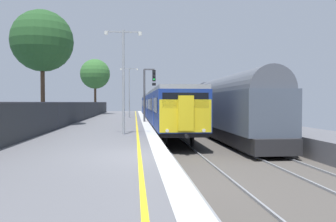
# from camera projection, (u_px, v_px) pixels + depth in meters

# --- Properties ---
(ground) EXTENTS (17.40, 110.00, 1.21)m
(ground) POSITION_uv_depth(u_px,v_px,m) (230.00, 173.00, 11.28)
(ground) COLOR slate
(commuter_train_at_platform) EXTENTS (2.83, 39.89, 3.81)m
(commuter_train_at_platform) POSITION_uv_depth(u_px,v_px,m) (159.00, 106.00, 37.03)
(commuter_train_at_platform) COLOR navy
(commuter_train_at_platform) RESTS_ON ground
(freight_train_adjacent_track) EXTENTS (2.60, 44.49, 4.50)m
(freight_train_adjacent_track) POSITION_uv_depth(u_px,v_px,m) (194.00, 105.00, 37.73)
(freight_train_adjacent_track) COLOR #232326
(freight_train_adjacent_track) RESTS_ON ground
(signal_gantry) EXTENTS (1.10, 0.24, 4.68)m
(signal_gantry) POSITION_uv_depth(u_px,v_px,m) (148.00, 89.00, 30.03)
(signal_gantry) COLOR #47474C
(signal_gantry) RESTS_ON ground
(platform_lamp_mid) EXTENTS (2.00, 0.20, 5.59)m
(platform_lamp_mid) POSITION_uv_depth(u_px,v_px,m) (123.00, 73.00, 18.21)
(platform_lamp_mid) COLOR #93999E
(platform_lamp_mid) RESTS_ON ground
(platform_lamp_far) EXTENTS (2.00, 0.20, 5.55)m
(platform_lamp_far) POSITION_uv_depth(u_px,v_px,m) (129.00, 88.00, 37.85)
(platform_lamp_far) COLOR #93999E
(platform_lamp_far) RESTS_ON ground
(background_tree_left) EXTENTS (4.48, 4.48, 8.45)m
(background_tree_left) POSITION_uv_depth(u_px,v_px,m) (41.00, 42.00, 24.75)
(background_tree_left) COLOR #473323
(background_tree_left) RESTS_ON ground
(background_tree_centre) EXTENTS (4.28, 4.28, 7.96)m
(background_tree_centre) POSITION_uv_depth(u_px,v_px,m) (95.00, 75.00, 49.25)
(background_tree_centre) COLOR #473323
(background_tree_centre) RESTS_ON ground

